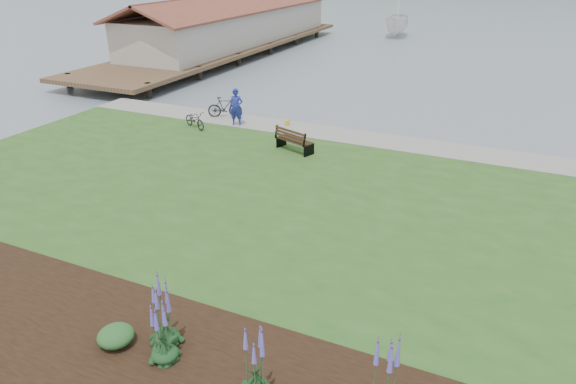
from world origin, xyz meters
The scene contains 15 objects.
ground centered at (0.00, 0.00, 0.00)m, with size 600.00×600.00×0.00m, color slate.
lawn centered at (0.00, -2.00, 0.20)m, with size 34.00×20.00×0.40m, color #27501C.
shoreline_path centered at (0.00, 6.90, 0.42)m, with size 34.00×2.20×0.03m, color gray.
pier_pavilion centered at (-20.00, 27.52, 2.64)m, with size 8.00×36.00×5.40m.
park_bench centered at (-3.26, 3.77, 0.96)m, with size 1.97×1.32×1.13m.
person centered at (-7.59, 6.15, 1.55)m, with size 0.84×0.57×2.30m, color navy.
bicycle_a centered at (-9.34, 4.84, 0.85)m, with size 1.72×0.60×0.90m, color black.
bicycle_b centered at (-8.94, 7.20, 0.97)m, with size 1.89×0.55×1.14m, color black.
sailboat centered at (-8.34, 44.32, 0.00)m, with size 10.91×11.11×28.77m, color silver.
pannier centered at (-5.13, 7.20, 0.56)m, with size 0.19×0.29×0.31m, color gold.
echium_0 centered at (1.95, -9.73, 1.22)m, with size 0.62×0.62×1.95m.
echium_1 centered at (4.46, -9.11, 1.37)m, with size 0.62×0.62×2.27m.
echium_4 centered at (-0.38, -9.66, 1.14)m, with size 0.62×0.62×1.77m.
echium_5 centered at (-0.69, -9.18, 1.27)m, with size 0.62×0.62×1.97m.
shrub_0 centered at (-1.73, -9.70, 0.65)m, with size 0.85×0.85×0.43m, color #1E4C21.
Camera 1 is at (5.79, -16.54, 8.67)m, focal length 32.00 mm.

